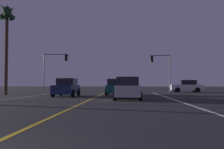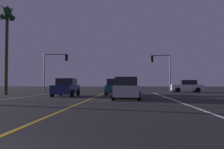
{
  "view_description": "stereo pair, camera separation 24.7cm",
  "coord_description": "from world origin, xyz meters",
  "views": [
    {
      "loc": [
        2.65,
        -2.73,
        1.2
      ],
      "look_at": [
        0.96,
        27.92,
        2.35
      ],
      "focal_mm": 39.02,
      "sensor_mm": 36.0,
      "label": 1
    },
    {
      "loc": [
        2.89,
        -2.73,
        1.2
      ],
      "look_at": [
        0.96,
        27.92,
        2.35
      ],
      "focal_mm": 39.02,
      "sensor_mm": 36.0,
      "label": 2
    }
  ],
  "objects": [
    {
      "name": "car_oncoming",
      "position": [
        -2.9,
        20.04,
        0.82
      ],
      "size": [
        2.02,
        4.3,
        1.7
      ],
      "rotation": [
        0.0,
        0.0,
        -1.57
      ],
      "color": "black",
      "rests_on": "ground"
    },
    {
      "name": "traffic_light_near_left",
      "position": [
        -6.95,
        30.17,
        3.95
      ],
      "size": [
        3.44,
        0.36,
        5.29
      ],
      "color": "#4C4C51",
      "rests_on": "ground"
    },
    {
      "name": "palm_tree_left_mid",
      "position": [
        -10.1,
        22.55,
        7.87
      ],
      "size": [
        2.08,
        1.97,
        9.88
      ],
      "color": "#473826",
      "rests_on": "ground"
    },
    {
      "name": "lane_center_divider",
      "position": [
        0.0,
        11.84,
        0.0
      ],
      "size": [
        0.16,
        35.67,
        0.01
      ],
      "primitive_type": "cube",
      "color": "gold",
      "rests_on": "ground"
    },
    {
      "name": "car_ahead_far",
      "position": [
        1.61,
        23.02,
        0.82
      ],
      "size": [
        2.02,
        4.3,
        1.7
      ],
      "rotation": [
        0.0,
        0.0,
        1.57
      ],
      "color": "black",
      "rests_on": "ground"
    },
    {
      "name": "car_crossing_side",
      "position": [
        11.19,
        31.91,
        0.82
      ],
      "size": [
        4.3,
        2.02,
        1.7
      ],
      "rotation": [
        0.0,
        0.0,
        3.14
      ],
      "color": "black",
      "rests_on": "ground"
    },
    {
      "name": "lane_edge_right",
      "position": [
        6.28,
        11.84,
        0.0
      ],
      "size": [
        0.16,
        35.67,
        0.01
      ],
      "primitive_type": "cube",
      "color": "silver",
      "rests_on": "ground"
    },
    {
      "name": "car_lead_same_lane",
      "position": [
        2.8,
        15.83,
        0.82
      ],
      "size": [
        2.02,
        4.3,
        1.7
      ],
      "rotation": [
        0.0,
        0.0,
        1.57
      ],
      "color": "black",
      "rests_on": "ground"
    },
    {
      "name": "traffic_light_near_right",
      "position": [
        7.33,
        30.17,
        3.75
      ],
      "size": [
        2.67,
        0.36,
        5.05
      ],
      "rotation": [
        0.0,
        0.0,
        3.14
      ],
      "color": "#4C4C51",
      "rests_on": "ground"
    }
  ]
}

